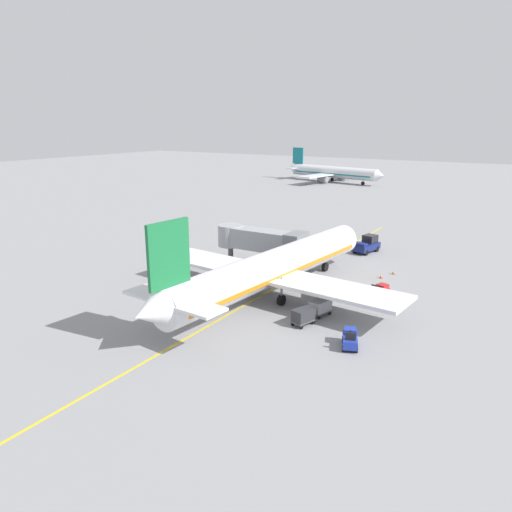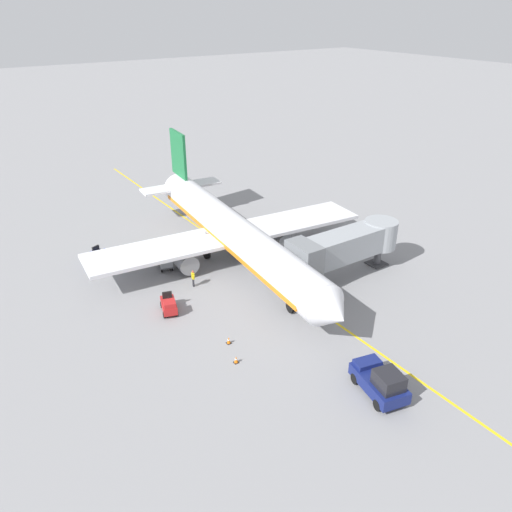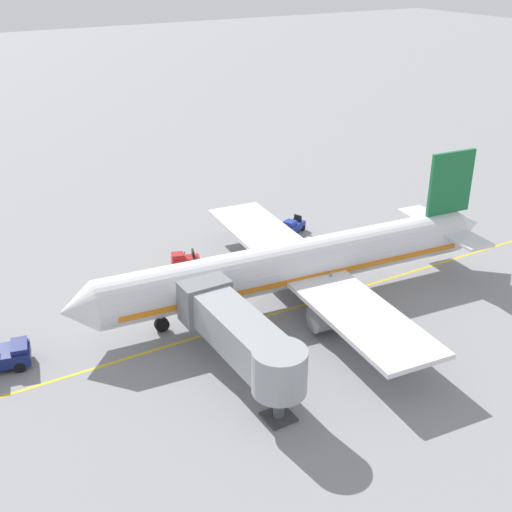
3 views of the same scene
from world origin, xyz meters
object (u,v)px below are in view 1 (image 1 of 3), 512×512
object	(u,v)px
parked_airliner	(273,268)
safety_cone_nose_right	(393,272)
baggage_tug_lead	(379,292)
jet_bridge	(260,240)
distant_taxiing_airliner	(333,172)
pushback_tractor	(367,245)
baggage_tug_trailing	(350,339)
baggage_cart_front	(320,306)
ground_crew_wing_walker	(335,291)
baggage_cart_second_in_train	(303,315)
safety_cone_nose_left	(381,276)

from	to	relation	value
parked_airliner	safety_cone_nose_right	distance (m)	17.37
parked_airliner	baggage_tug_lead	xyz separation A→B (m)	(9.99, 5.40, -2.47)
jet_bridge	distant_taxiing_airliner	bearing A→B (deg)	107.41
pushback_tractor	baggage_tug_trailing	xyz separation A→B (m)	(9.30, -30.53, -0.39)
parked_airliner	jet_bridge	distance (m)	11.69
baggage_cart_front	baggage_tug_trailing	bearing A→B (deg)	-44.98
baggage_cart_front	ground_crew_wing_walker	size ratio (longest dim) A/B	1.76
baggage_tug_trailing	ground_crew_wing_walker	bearing A→B (deg)	119.30
distant_taxiing_airliner	jet_bridge	bearing A→B (deg)	-72.59
pushback_tractor	baggage_cart_second_in_train	distance (m)	28.74
jet_bridge	baggage_tug_trailing	distance (m)	25.26
parked_airliner	distant_taxiing_airliner	world-z (taller)	parked_airliner
parked_airliner	distant_taxiing_airliner	size ratio (longest dim) A/B	1.06
jet_bridge	safety_cone_nose_right	world-z (taller)	jet_bridge
pushback_tractor	safety_cone_nose_left	distance (m)	12.29
baggage_cart_front	distant_taxiing_airliner	size ratio (longest dim) A/B	0.08
baggage_tug_lead	baggage_cart_second_in_train	xyz separation A→B (m)	(-3.69, -10.71, 0.24)
jet_bridge	safety_cone_nose_right	bearing A→B (deg)	18.77
ground_crew_wing_walker	jet_bridge	bearing A→B (deg)	153.35
safety_cone_nose_left	safety_cone_nose_right	world-z (taller)	same
pushback_tractor	ground_crew_wing_walker	size ratio (longest dim) A/B	2.82
baggage_tug_lead	baggage_cart_second_in_train	distance (m)	11.33
baggage_cart_front	ground_crew_wing_walker	xyz separation A→B (m)	(-0.60, 4.96, 0.00)
parked_airliner	jet_bridge	bearing A→B (deg)	127.89
jet_bridge	safety_cone_nose_left	world-z (taller)	jet_bridge
baggage_cart_front	safety_cone_nose_right	distance (m)	17.21
baggage_tug_trailing	baggage_cart_second_in_train	distance (m)	5.76
parked_airliner	baggage_cart_second_in_train	world-z (taller)	parked_airliner
baggage_cart_front	distant_taxiing_airliner	world-z (taller)	distant_taxiing_airliner
safety_cone_nose_left	parked_airliner	bearing A→B (deg)	-123.19
baggage_tug_trailing	baggage_cart_front	xyz separation A→B (m)	(-4.98, 4.97, 0.24)
pushback_tractor	baggage_tug_lead	size ratio (longest dim) A/B	1.74
baggage_cart_second_in_train	safety_cone_nose_left	world-z (taller)	baggage_cart_second_in_train
baggage_tug_trailing	distant_taxiing_airliner	bearing A→B (deg)	113.79
safety_cone_nose_right	safety_cone_nose_left	bearing A→B (deg)	-108.63
parked_airliner	safety_cone_nose_right	size ratio (longest dim) A/B	63.31
baggage_cart_front	baggage_cart_second_in_train	bearing A→B (deg)	-97.77
parked_airliner	safety_cone_nose_left	size ratio (longest dim) A/B	63.31
jet_bridge	baggage_tug_lead	world-z (taller)	jet_bridge
baggage_tug_lead	parked_airliner	bearing A→B (deg)	-151.58
jet_bridge	distant_taxiing_airliner	world-z (taller)	distant_taxiing_airliner
safety_cone_nose_left	safety_cone_nose_right	xyz separation A→B (m)	(0.81, 2.39, 0.00)
safety_cone_nose_right	baggage_cart_second_in_train	bearing A→B (deg)	-97.24
jet_bridge	baggage_cart_front	size ratio (longest dim) A/B	4.22
parked_airliner	safety_cone_nose_left	xyz separation A→B (m)	(8.03, 12.28, -2.90)
baggage_cart_front	ground_crew_wing_walker	bearing A→B (deg)	96.88
baggage_cart_second_in_train	distant_taxiing_airliner	size ratio (longest dim) A/B	0.08
baggage_tug_lead	baggage_cart_front	bearing A→B (deg)	-112.88
baggage_tug_lead	baggage_cart_front	distance (m)	8.47
baggage_tug_lead	distant_taxiing_airliner	bearing A→B (deg)	115.77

